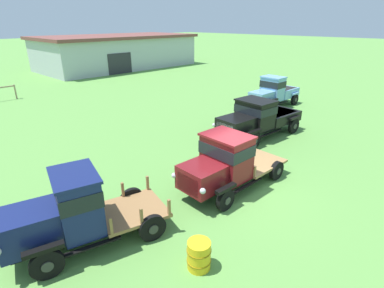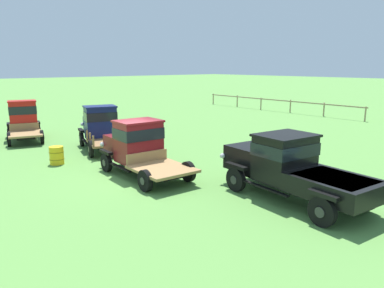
{
  "view_description": "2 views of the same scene",
  "coord_description": "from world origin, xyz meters",
  "views": [
    {
      "loc": [
        -8.15,
        -5.5,
        5.96
      ],
      "look_at": [
        0.49,
        2.85,
        1.0
      ],
      "focal_mm": 28.0,
      "sensor_mm": 36.0,
      "label": 1
    },
    {
      "loc": [
        12.43,
        -7.34,
        4.32
      ],
      "look_at": [
        0.49,
        2.85,
        1.0
      ],
      "focal_mm": 35.0,
      "sensor_mm": 36.0,
      "label": 2
    }
  ],
  "objects": [
    {
      "name": "vintage_truck_second_in_line",
      "position": [
        -5.55,
        1.61,
        1.17
      ],
      "size": [
        4.75,
        2.83,
        2.26
      ],
      "color": "black",
      "rests_on": "ground"
    },
    {
      "name": "vintage_truck_far_side",
      "position": [
        5.54,
        2.76,
        1.08
      ],
      "size": [
        5.71,
        2.67,
        2.11
      ],
      "color": "black",
      "rests_on": "ground"
    },
    {
      "name": "vintage_truck_foreground_near",
      "position": [
        -10.73,
        -0.7,
        1.13
      ],
      "size": [
        4.74,
        2.76,
        2.29
      ],
      "color": "black",
      "rests_on": "ground"
    },
    {
      "name": "vintage_truck_midrow_center",
      "position": [
        -0.2,
        0.54,
        1.13
      ],
      "size": [
        4.93,
        2.29,
        2.19
      ],
      "color": "black",
      "rests_on": "ground"
    },
    {
      "name": "ground_plane",
      "position": [
        0.0,
        0.0,
        0.0
      ],
      "size": [
        240.0,
        240.0,
        0.0
      ],
      "primitive_type": "plane",
      "color": "#5B9342"
    },
    {
      "name": "oil_drum_beside_row",
      "position": [
        -3.71,
        -1.46,
        0.4
      ],
      "size": [
        0.64,
        0.64,
        0.8
      ],
      "color": "gold",
      "rests_on": "ground"
    },
    {
      "name": "paddock_fence",
      "position": [
        -9.48,
        21.86,
        0.86
      ],
      "size": [
        17.5,
        0.58,
        1.18
      ],
      "color": "#997F60",
      "rests_on": "ground"
    }
  ]
}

